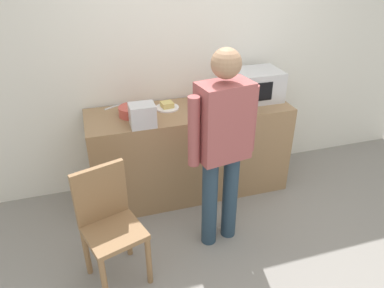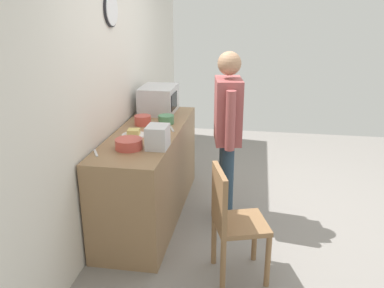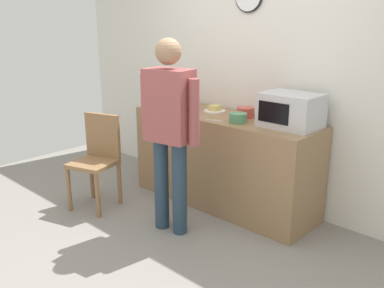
{
  "view_description": "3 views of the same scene",
  "coord_description": "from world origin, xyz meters",
  "px_view_note": "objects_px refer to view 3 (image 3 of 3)",
  "views": [
    {
      "loc": [
        -1.05,
        -1.84,
        2.33
      ],
      "look_at": [
        -0.25,
        0.78,
        0.8
      ],
      "focal_mm": 33.91,
      "sensor_mm": 36.0,
      "label": 1
    },
    {
      "loc": [
        -3.89,
        0.17,
        2.13
      ],
      "look_at": [
        -0.17,
        0.78,
        0.82
      ],
      "focal_mm": 38.27,
      "sensor_mm": 36.0,
      "label": 2
    },
    {
      "loc": [
        2.43,
        -1.98,
        1.86
      ],
      "look_at": [
        -0.15,
        0.77,
        0.74
      ],
      "focal_mm": 39.62,
      "sensor_mm": 36.0,
      "label": 3
    }
  ],
  "objects_px": {
    "toaster": "(174,103)",
    "fork_utensil": "(191,102)",
    "sandwich_plate": "(215,110)",
    "spoon_utensil": "(214,120)",
    "cereal_bowl": "(238,118)",
    "mixing_bowl": "(245,112)",
    "person_standing": "(169,123)",
    "microwave": "(291,110)",
    "wooden_chair": "(97,156)",
    "salad_bowl": "(186,104)"
  },
  "relations": [
    {
      "from": "microwave",
      "to": "toaster",
      "type": "bearing_deg",
      "value": -166.76
    },
    {
      "from": "cereal_bowl",
      "to": "toaster",
      "type": "relative_size",
      "value": 0.75
    },
    {
      "from": "cereal_bowl",
      "to": "mixing_bowl",
      "type": "distance_m",
      "value": 0.24
    },
    {
      "from": "sandwich_plate",
      "to": "mixing_bowl",
      "type": "relative_size",
      "value": 1.32
    },
    {
      "from": "salad_bowl",
      "to": "person_standing",
      "type": "relative_size",
      "value": 0.14
    },
    {
      "from": "sandwich_plate",
      "to": "mixing_bowl",
      "type": "bearing_deg",
      "value": 2.62
    },
    {
      "from": "mixing_bowl",
      "to": "wooden_chair",
      "type": "distance_m",
      "value": 1.54
    },
    {
      "from": "sandwich_plate",
      "to": "person_standing",
      "type": "height_order",
      "value": "person_standing"
    },
    {
      "from": "toaster",
      "to": "person_standing",
      "type": "distance_m",
      "value": 0.77
    },
    {
      "from": "microwave",
      "to": "person_standing",
      "type": "height_order",
      "value": "person_standing"
    },
    {
      "from": "wooden_chair",
      "to": "person_standing",
      "type": "bearing_deg",
      "value": 7.47
    },
    {
      "from": "person_standing",
      "to": "microwave",
      "type": "bearing_deg",
      "value": 51.58
    },
    {
      "from": "mixing_bowl",
      "to": "person_standing",
      "type": "relative_size",
      "value": 0.1
    },
    {
      "from": "sandwich_plate",
      "to": "fork_utensil",
      "type": "distance_m",
      "value": 0.54
    },
    {
      "from": "sandwich_plate",
      "to": "person_standing",
      "type": "bearing_deg",
      "value": -74.96
    },
    {
      "from": "sandwich_plate",
      "to": "spoon_utensil",
      "type": "height_order",
      "value": "sandwich_plate"
    },
    {
      "from": "salad_bowl",
      "to": "wooden_chair",
      "type": "relative_size",
      "value": 0.25
    },
    {
      "from": "microwave",
      "to": "wooden_chair",
      "type": "height_order",
      "value": "microwave"
    },
    {
      "from": "toaster",
      "to": "spoon_utensil",
      "type": "height_order",
      "value": "toaster"
    },
    {
      "from": "mixing_bowl",
      "to": "toaster",
      "type": "bearing_deg",
      "value": -154.13
    },
    {
      "from": "microwave",
      "to": "spoon_utensil",
      "type": "relative_size",
      "value": 2.94
    },
    {
      "from": "fork_utensil",
      "to": "wooden_chair",
      "type": "relative_size",
      "value": 0.18
    },
    {
      "from": "salad_bowl",
      "to": "wooden_chair",
      "type": "height_order",
      "value": "salad_bowl"
    },
    {
      "from": "salad_bowl",
      "to": "spoon_utensil",
      "type": "relative_size",
      "value": 1.39
    },
    {
      "from": "toaster",
      "to": "cereal_bowl",
      "type": "bearing_deg",
      "value": 7.29
    },
    {
      "from": "fork_utensil",
      "to": "toaster",
      "type": "bearing_deg",
      "value": -65.69
    },
    {
      "from": "spoon_utensil",
      "to": "wooden_chair",
      "type": "distance_m",
      "value": 1.24
    },
    {
      "from": "microwave",
      "to": "toaster",
      "type": "relative_size",
      "value": 2.27
    },
    {
      "from": "cereal_bowl",
      "to": "mixing_bowl",
      "type": "height_order",
      "value": "mixing_bowl"
    },
    {
      "from": "fork_utensil",
      "to": "wooden_chair",
      "type": "height_order",
      "value": "wooden_chair"
    },
    {
      "from": "salad_bowl",
      "to": "cereal_bowl",
      "type": "xyz_separation_m",
      "value": [
        0.81,
        -0.15,
        -0.0
      ]
    },
    {
      "from": "sandwich_plate",
      "to": "person_standing",
      "type": "xyz_separation_m",
      "value": [
        0.23,
        -0.87,
        0.05
      ]
    },
    {
      "from": "sandwich_plate",
      "to": "cereal_bowl",
      "type": "distance_m",
      "value": 0.51
    },
    {
      "from": "microwave",
      "to": "person_standing",
      "type": "relative_size",
      "value": 0.29
    },
    {
      "from": "spoon_utensil",
      "to": "wooden_chair",
      "type": "bearing_deg",
      "value": -144.8
    },
    {
      "from": "microwave",
      "to": "mixing_bowl",
      "type": "relative_size",
      "value": 2.91
    },
    {
      "from": "toaster",
      "to": "person_standing",
      "type": "xyz_separation_m",
      "value": [
        0.52,
        -0.56,
        -0.03
      ]
    },
    {
      "from": "mixing_bowl",
      "to": "toaster",
      "type": "xyz_separation_m",
      "value": [
        -0.67,
        -0.32,
        0.05
      ]
    },
    {
      "from": "sandwich_plate",
      "to": "person_standing",
      "type": "relative_size",
      "value": 0.13
    },
    {
      "from": "mixing_bowl",
      "to": "wooden_chair",
      "type": "height_order",
      "value": "mixing_bowl"
    },
    {
      "from": "fork_utensil",
      "to": "spoon_utensil",
      "type": "bearing_deg",
      "value": -32.52
    },
    {
      "from": "toaster",
      "to": "fork_utensil",
      "type": "distance_m",
      "value": 0.54
    },
    {
      "from": "microwave",
      "to": "toaster",
      "type": "xyz_separation_m",
      "value": [
        -1.19,
        -0.28,
        -0.05
      ]
    },
    {
      "from": "person_standing",
      "to": "sandwich_plate",
      "type": "bearing_deg",
      "value": 105.04
    },
    {
      "from": "fork_utensil",
      "to": "cereal_bowl",
      "type": "bearing_deg",
      "value": -21.8
    },
    {
      "from": "spoon_utensil",
      "to": "sandwich_plate",
      "type": "bearing_deg",
      "value": 129.83
    },
    {
      "from": "spoon_utensil",
      "to": "wooden_chair",
      "type": "xyz_separation_m",
      "value": [
        -0.96,
        -0.68,
        -0.41
      ]
    },
    {
      "from": "cereal_bowl",
      "to": "wooden_chair",
      "type": "relative_size",
      "value": 0.18
    },
    {
      "from": "toaster",
      "to": "person_standing",
      "type": "bearing_deg",
      "value": -47.1
    },
    {
      "from": "mixing_bowl",
      "to": "fork_utensil",
      "type": "bearing_deg",
      "value": 169.85
    }
  ]
}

